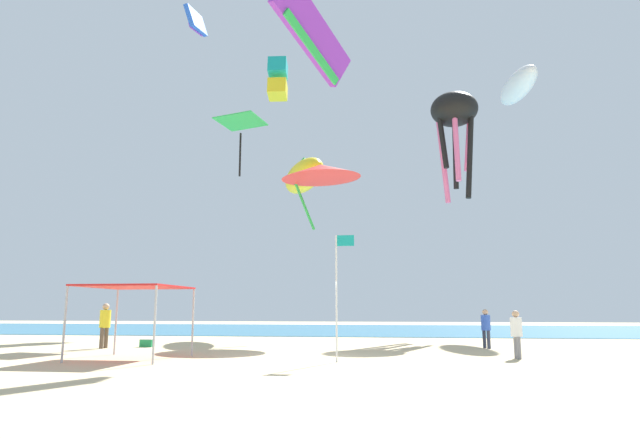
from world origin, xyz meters
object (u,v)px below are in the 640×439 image
object	(u,v)px
kite_inflatable_white	(518,86)
kite_diamond_green	(241,124)
kite_parafoil_blue	(196,22)
kite_octopus_black	(454,115)
person_leftmost	(486,325)
cooler_box	(147,343)
person_central	(105,322)
banner_flag	(338,285)
kite_box_teal	(278,79)
kite_inflatable_yellow	(304,176)
kite_parafoil_purple	(313,34)
person_near_tent	(516,330)
kite_delta_red	(321,172)
canopy_tent	(135,289)

from	to	relation	value
kite_inflatable_white	kite_diamond_green	world-z (taller)	kite_inflatable_white
kite_parafoil_blue	kite_octopus_black	bearing A→B (deg)	82.44
person_leftmost	cooler_box	xyz separation A→B (m)	(-14.67, -1.20, -0.79)
person_central	kite_diamond_green	world-z (taller)	kite_diamond_green
person_central	kite_inflatable_white	xyz separation A→B (m)	(21.75, 17.79, 17.05)
banner_flag	kite_inflatable_white	distance (m)	29.65
kite_box_teal	kite_inflatable_yellow	distance (m)	14.93
kite_diamond_green	kite_inflatable_yellow	distance (m)	5.35
kite_parafoil_blue	person_central	bearing A→B (deg)	-3.09
banner_flag	kite_parafoil_purple	size ratio (longest dim) A/B	0.81
person_near_tent	banner_flag	bearing A→B (deg)	103.23
person_central	kite_octopus_black	distance (m)	24.00
kite_inflatable_white	kite_box_teal	bearing A→B (deg)	-105.12
kite_parafoil_blue	kite_box_teal	world-z (taller)	kite_parafoil_blue
kite_octopus_black	kite_parafoil_purple	xyz separation A→B (m)	(-7.32, -12.33, -0.54)
cooler_box	kite_parafoil_blue	xyz separation A→B (m)	(-2.62, 10.47, 21.49)
person_leftmost	kite_inflatable_white	bearing A→B (deg)	-47.77
person_leftmost	kite_diamond_green	world-z (taller)	kite_diamond_green
kite_octopus_black	kite_parafoil_purple	distance (m)	14.35
kite_inflatable_white	kite_inflatable_yellow	world-z (taller)	kite_inflatable_white
cooler_box	kite_delta_red	xyz separation A→B (m)	(7.06, 4.77, 8.75)
person_central	kite_box_teal	distance (m)	28.73
kite_octopus_black	canopy_tent	bearing A→B (deg)	26.24
banner_flag	kite_delta_red	world-z (taller)	kite_delta_red
canopy_tent	person_leftmost	size ratio (longest dim) A/B	1.94
person_leftmost	kite_octopus_black	xyz separation A→B (m)	(0.22, 9.69, 13.02)
kite_octopus_black	person_near_tent	bearing A→B (deg)	63.87
banner_flag	kite_delta_red	size ratio (longest dim) A/B	0.66
kite_inflatable_white	kite_octopus_black	bearing A→B (deg)	-50.08
kite_delta_red	kite_inflatable_yellow	world-z (taller)	kite_inflatable_yellow
person_near_tent	kite_parafoil_purple	bearing A→B (deg)	66.69
cooler_box	kite_box_teal	xyz separation A→B (m)	(1.28, 19.38, 20.93)
cooler_box	kite_diamond_green	size ratio (longest dim) A/B	0.17
kite_inflatable_white	canopy_tent	bearing A→B (deg)	-46.27
kite_box_teal	kite_delta_red	bearing A→B (deg)	-73.69
kite_delta_red	kite_parafoil_purple	size ratio (longest dim) A/B	1.23
person_near_tent	kite_diamond_green	world-z (taller)	kite_diamond_green
banner_flag	kite_parafoil_blue	world-z (taller)	kite_parafoil_blue
kite_parafoil_purple	kite_box_teal	bearing A→B (deg)	40.48
person_leftmost	kite_delta_red	world-z (taller)	kite_delta_red
canopy_tent	kite_octopus_black	xyz separation A→B (m)	(12.73, 16.50, 11.69)
person_central	kite_inflatable_yellow	bearing A→B (deg)	150.66
kite_box_teal	kite_octopus_black	distance (m)	17.55
canopy_tent	kite_box_teal	bearing A→B (deg)	92.04
person_near_tent	person_leftmost	bearing A→B (deg)	-3.44
kite_box_teal	cooler_box	bearing A→B (deg)	-99.05
canopy_tent	kite_parafoil_blue	world-z (taller)	kite_parafoil_blue
kite_diamond_green	person_central	bearing A→B (deg)	-14.77
person_near_tent	kite_delta_red	size ratio (longest dim) A/B	0.26
canopy_tent	kite_box_teal	world-z (taller)	kite_box_teal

